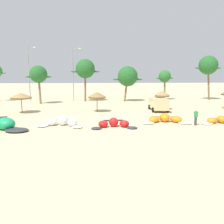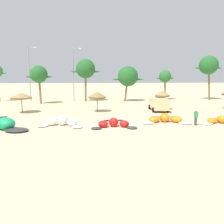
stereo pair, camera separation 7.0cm
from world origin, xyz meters
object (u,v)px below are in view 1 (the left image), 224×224
object	(u,v)px
beach_umbrella_near_palms	(162,94)
palm_left_of_gap	(85,69)
beach_umbrella_middle	(97,95)
palm_center_right	(165,77)
kite_right_of_center	(222,120)
parked_van	(158,103)
palm_center_left	(128,76)
person_near_kites	(196,117)
kite_left	(62,122)
kite_center	(165,119)
lamppost_west_center	(74,72)
lamppost_west	(29,71)
kite_left_of_center	(114,124)
palm_right_of_gap	(208,65)
palm_left	(38,75)
beach_umbrella_near_van	(21,96)

from	to	relation	value
beach_umbrella_near_palms	palm_left_of_gap	world-z (taller)	palm_left_of_gap
beach_umbrella_middle	palm_center_right	world-z (taller)	palm_center_right
kite_right_of_center	parked_van	world-z (taller)	parked_van
palm_center_left	person_near_kites	bearing A→B (deg)	-80.59
kite_left	palm_left_of_gap	size ratio (longest dim) A/B	0.59
kite_center	lamppost_west_center	size ratio (longest dim) A/B	0.53
kite_center	lamppost_west_center	xyz separation A→B (m)	(-11.42, 21.21, 5.30)
kite_left	parked_van	world-z (taller)	parked_van
palm_center_left	lamppost_west	bearing A→B (deg)	173.36
palm_center_right	kite_left_of_center	bearing A→B (deg)	-118.03
parked_van	palm_right_of_gap	bearing A→B (deg)	43.36
palm_right_of_gap	palm_center_right	bearing A→B (deg)	175.83
kite_left	beach_umbrella_near_palms	xyz separation A→B (m)	(13.27, 9.75, 1.97)
parked_van	beach_umbrella_near_palms	bearing A→B (deg)	49.43
person_near_kites	palm_center_right	size ratio (longest dim) A/B	0.27
kite_left	parked_van	size ratio (longest dim) A/B	0.99
beach_umbrella_near_palms	palm_left	distance (m)	21.51
palm_left	palm_center_right	world-z (taller)	palm_left
palm_center_left	beach_umbrella_near_van	bearing A→B (deg)	-142.62
person_near_kites	palm_left_of_gap	xyz separation A→B (m)	(-11.74, 22.34, 5.41)
person_near_kites	lamppost_west_center	xyz separation A→B (m)	(-14.01, 22.91, 4.84)
kite_left	kite_center	xyz separation A→B (m)	(10.83, 0.79, -0.03)
kite_center	lamppost_west	distance (m)	30.42
kite_center	palm_center_right	bearing A→B (deg)	72.41
beach_umbrella_middle	parked_van	world-z (taller)	beach_umbrella_middle
lamppost_west_center	person_near_kites	bearing A→B (deg)	-58.55
palm_center_right	lamppost_west_center	world-z (taller)	lamppost_west_center
parked_van	kite_left_of_center	bearing A→B (deg)	-126.69
kite_center	palm_right_of_gap	xyz separation A→B (m)	(15.78, 21.36, 6.65)
beach_umbrella_middle	beach_umbrella_near_palms	xyz separation A→B (m)	(9.60, 1.32, 0.03)
kite_right_of_center	lamppost_west_center	size ratio (longest dim) A/B	0.47
kite_center	beach_umbrella_middle	size ratio (longest dim) A/B	1.97
lamppost_west_center	beach_umbrella_near_palms	bearing A→B (deg)	-41.47
kite_right_of_center	palm_left_of_gap	distance (m)	27.02
kite_left	lamppost_west	xyz separation A→B (m)	(-9.21, 23.03, 5.38)
lamppost_west	beach_umbrella_middle	bearing A→B (deg)	-48.57
palm_center_right	lamppost_west	bearing A→B (deg)	179.50
kite_left	lamppost_west	bearing A→B (deg)	111.79
kite_right_of_center	beach_umbrella_middle	bearing A→B (deg)	146.17
kite_left	palm_right_of_gap	size ratio (longest dim) A/B	0.53
parked_van	lamppost_west	size ratio (longest dim) A/B	0.46
kite_left_of_center	beach_umbrella_middle	xyz separation A→B (m)	(-1.45, 9.47, 1.99)
beach_umbrella_near_palms	parked_van	distance (m)	1.85
kite_left	palm_left	distance (m)	19.77
beach_umbrella_near_palms	kite_left_of_center	bearing A→B (deg)	-127.08
parked_van	lamppost_west_center	xyz separation A→B (m)	(-12.98, 13.27, 4.57)
kite_left	kite_center	distance (m)	10.86
kite_left_of_center	kite_center	world-z (taller)	kite_center
kite_left	lamppost_west_center	size ratio (longest dim) A/B	0.47
kite_right_of_center	palm_left_of_gap	size ratio (longest dim) A/B	0.59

